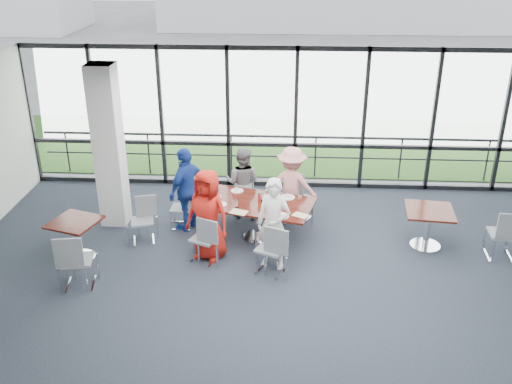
# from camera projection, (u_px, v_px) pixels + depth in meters

# --- Properties ---
(floor) EXTENTS (12.00, 10.00, 0.02)m
(floor) POSITION_uv_depth(u_px,v_px,m) (295.00, 318.00, 8.69)
(floor) COLOR #1E2630
(floor) RESTS_ON ground
(ceiling) EXTENTS (12.00, 10.00, 0.04)m
(ceiling) POSITION_uv_depth(u_px,v_px,m) (302.00, 115.00, 7.37)
(ceiling) COLOR silver
(ceiling) RESTS_ON ground
(curtain_wall_back) EXTENTS (12.00, 0.10, 3.20)m
(curtain_wall_back) POSITION_uv_depth(u_px,v_px,m) (296.00, 119.00, 12.58)
(curtain_wall_back) COLOR white
(curtain_wall_back) RESTS_ON ground
(structural_column) EXTENTS (0.50, 0.50, 3.20)m
(structural_column) POSITION_uv_depth(u_px,v_px,m) (109.00, 147.00, 10.94)
(structural_column) COLOR silver
(structural_column) RESTS_ON ground
(apron) EXTENTS (80.00, 70.00, 0.02)m
(apron) POSITION_uv_depth(u_px,v_px,m) (293.00, 122.00, 17.79)
(apron) COLOR slate
(apron) RESTS_ON ground
(grass_strip) EXTENTS (80.00, 5.00, 0.01)m
(grass_strip) POSITION_uv_depth(u_px,v_px,m) (293.00, 142.00, 15.96)
(grass_strip) COLOR #28531E
(grass_strip) RESTS_ON ground
(guard_rail) EXTENTS (12.00, 0.06, 0.06)m
(guard_rail) POSITION_uv_depth(u_px,v_px,m) (294.00, 156.00, 13.58)
(guard_rail) COLOR #2D2D33
(guard_rail) RESTS_ON ground
(main_table) EXTENTS (2.29, 1.63, 0.75)m
(main_table) POSITION_uv_depth(u_px,v_px,m) (257.00, 208.00, 10.71)
(main_table) COLOR black
(main_table) RESTS_ON ground
(side_table_left) EXTENTS (0.97, 0.97, 0.75)m
(side_table_left) POSITION_uv_depth(u_px,v_px,m) (75.00, 228.00, 10.02)
(side_table_left) COLOR black
(side_table_left) RESTS_ON ground
(side_table_right) EXTENTS (0.93, 0.93, 0.75)m
(side_table_right) POSITION_uv_depth(u_px,v_px,m) (429.00, 216.00, 10.41)
(side_table_right) COLOR black
(side_table_right) RESTS_ON ground
(diner_near_left) EXTENTS (0.96, 0.80, 1.68)m
(diner_near_left) POSITION_uv_depth(u_px,v_px,m) (208.00, 215.00, 9.99)
(diner_near_left) COLOR red
(diner_near_left) RESTS_ON ground
(diner_near_right) EXTENTS (0.71, 0.61, 1.65)m
(diner_near_right) POSITION_uv_depth(u_px,v_px,m) (274.00, 224.00, 9.70)
(diner_near_right) COLOR silver
(diner_near_right) RESTS_ON ground
(diner_far_left) EXTENTS (0.81, 0.60, 1.49)m
(diner_far_left) POSITION_uv_depth(u_px,v_px,m) (243.00, 183.00, 11.52)
(diner_far_left) COLOR slate
(diner_far_left) RESTS_ON ground
(diner_far_right) EXTENTS (1.12, 0.72, 1.60)m
(diner_far_right) POSITION_uv_depth(u_px,v_px,m) (292.00, 186.00, 11.25)
(diner_far_right) COLOR pink
(diner_far_right) RESTS_ON ground
(diner_end) EXTENTS (0.95, 1.12, 1.68)m
(diner_end) POSITION_uv_depth(u_px,v_px,m) (187.00, 189.00, 10.99)
(diner_end) COLOR navy
(diner_end) RESTS_ON ground
(chair_main_nl) EXTENTS (0.57, 0.57, 0.88)m
(chair_main_nl) POSITION_uv_depth(u_px,v_px,m) (205.00, 239.00, 10.03)
(chair_main_nl) COLOR gray
(chair_main_nl) RESTS_ON ground
(chair_main_nr) EXTENTS (0.60, 0.60, 0.93)m
(chair_main_nr) POSITION_uv_depth(u_px,v_px,m) (271.00, 249.00, 9.66)
(chair_main_nr) COLOR gray
(chair_main_nr) RESTS_ON ground
(chair_main_fl) EXTENTS (0.52, 0.52, 0.82)m
(chair_main_fl) POSITION_uv_depth(u_px,v_px,m) (248.00, 192.00, 11.90)
(chair_main_fl) COLOR gray
(chair_main_fl) RESTS_ON ground
(chair_main_fr) EXTENTS (0.60, 0.60, 0.92)m
(chair_main_fr) POSITION_uv_depth(u_px,v_px,m) (299.00, 198.00, 11.51)
(chair_main_fr) COLOR gray
(chair_main_fr) RESTS_ON ground
(chair_main_end) EXTENTS (0.41, 0.41, 0.83)m
(chair_main_end) POSITION_uv_depth(u_px,v_px,m) (182.00, 208.00, 11.21)
(chair_main_end) COLOR gray
(chair_main_end) RESTS_ON ground
(chair_spare_la) EXTENTS (0.55, 0.55, 0.97)m
(chair_spare_la) POSITION_uv_depth(u_px,v_px,m) (77.00, 260.00, 9.28)
(chair_spare_la) COLOR gray
(chair_spare_la) RESTS_ON ground
(chair_spare_lb) EXTENTS (0.51, 0.51, 0.84)m
(chair_spare_lb) POSITION_uv_depth(u_px,v_px,m) (142.00, 221.00, 10.68)
(chair_spare_lb) COLOR gray
(chair_spare_lb) RESTS_ON ground
(chair_spare_r) EXTENTS (0.50, 0.50, 0.94)m
(chair_spare_r) POSITION_uv_depth(u_px,v_px,m) (503.00, 234.00, 10.12)
(chair_spare_r) COLOR gray
(chair_spare_r) RESTS_ON ground
(plate_nl) EXTENTS (0.25, 0.25, 0.01)m
(plate_nl) POSITION_uv_depth(u_px,v_px,m) (220.00, 204.00, 10.57)
(plate_nl) COLOR white
(plate_nl) RESTS_ON main_table
(plate_nr) EXTENTS (0.27, 0.27, 0.01)m
(plate_nr) POSITION_uv_depth(u_px,v_px,m) (282.00, 216.00, 10.13)
(plate_nr) COLOR white
(plate_nr) RESTS_ON main_table
(plate_fl) EXTENTS (0.25, 0.25, 0.01)m
(plate_fl) POSITION_uv_depth(u_px,v_px,m) (237.00, 191.00, 11.13)
(plate_fl) COLOR white
(plate_fl) RESTS_ON main_table
(plate_fr) EXTENTS (0.28, 0.28, 0.01)m
(plate_fr) POSITION_uv_depth(u_px,v_px,m) (287.00, 197.00, 10.85)
(plate_fr) COLOR white
(plate_fr) RESTS_ON main_table
(plate_end) EXTENTS (0.28, 0.28, 0.01)m
(plate_end) POSITION_uv_depth(u_px,v_px,m) (212.00, 197.00, 10.87)
(plate_end) COLOR white
(plate_end) RESTS_ON main_table
(tumbler_a) EXTENTS (0.07, 0.07, 0.14)m
(tumbler_a) POSITION_uv_depth(u_px,v_px,m) (237.00, 204.00, 10.44)
(tumbler_a) COLOR white
(tumbler_a) RESTS_ON main_table
(tumbler_b) EXTENTS (0.07, 0.07, 0.14)m
(tumbler_b) POSITION_uv_depth(u_px,v_px,m) (269.00, 206.00, 10.35)
(tumbler_b) COLOR white
(tumbler_b) RESTS_ON main_table
(tumbler_c) EXTENTS (0.07, 0.07, 0.14)m
(tumbler_c) POSITION_uv_depth(u_px,v_px,m) (266.00, 193.00, 10.86)
(tumbler_c) COLOR white
(tumbler_c) RESTS_ON main_table
(tumbler_d) EXTENTS (0.07, 0.07, 0.14)m
(tumbler_d) POSITION_uv_depth(u_px,v_px,m) (219.00, 197.00, 10.72)
(tumbler_d) COLOR white
(tumbler_d) RESTS_ON main_table
(menu_a) EXTENTS (0.36, 0.30, 0.00)m
(menu_a) POSITION_uv_depth(u_px,v_px,m) (239.00, 212.00, 10.29)
(menu_a) COLOR white
(menu_a) RESTS_ON main_table
(menu_b) EXTENTS (0.33, 0.30, 0.00)m
(menu_b) POSITION_uv_depth(u_px,v_px,m) (300.00, 215.00, 10.17)
(menu_b) COLOR white
(menu_b) RESTS_ON main_table
(menu_c) EXTENTS (0.32, 0.24, 0.00)m
(menu_c) POSITION_uv_depth(u_px,v_px,m) (272.00, 196.00, 10.92)
(menu_c) COLOR white
(menu_c) RESTS_ON main_table
(condiment_caddy) EXTENTS (0.10, 0.07, 0.04)m
(condiment_caddy) POSITION_uv_depth(u_px,v_px,m) (261.00, 200.00, 10.71)
(condiment_caddy) COLOR black
(condiment_caddy) RESTS_ON main_table
(ketchup_bottle) EXTENTS (0.06, 0.06, 0.18)m
(ketchup_bottle) POSITION_uv_depth(u_px,v_px,m) (259.00, 198.00, 10.63)
(ketchup_bottle) COLOR #A61F1C
(ketchup_bottle) RESTS_ON main_table
(green_bottle) EXTENTS (0.05, 0.05, 0.20)m
(green_bottle) POSITION_uv_depth(u_px,v_px,m) (259.00, 197.00, 10.63)
(green_bottle) COLOR #1E7C33
(green_bottle) RESTS_ON main_table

